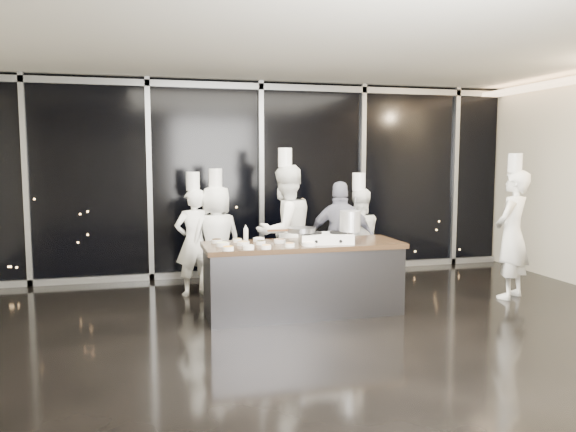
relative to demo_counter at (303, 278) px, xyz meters
name	(u,v)px	position (x,y,z in m)	size (l,w,h in m)	color
ground	(326,335)	(0.00, -0.90, -0.45)	(9.00, 9.00, 0.00)	black
room_shell	(343,130)	(0.18, -0.90, 1.79)	(9.02, 7.02, 3.21)	beige
window_wall	(261,179)	(0.00, 2.53, 1.14)	(8.90, 0.11, 3.20)	black
demo_counter	(303,278)	(0.00, 0.00, 0.00)	(2.46, 0.86, 0.90)	#333237
stove	(326,238)	(0.26, -0.10, 0.51)	(0.70, 0.49, 0.14)	white
frying_pan	(301,230)	(-0.05, -0.06, 0.62)	(0.62, 0.39, 0.06)	gray
stock_pot	(350,221)	(0.57, -0.14, 0.72)	(0.26, 0.26, 0.26)	silver
prep_bowls	(255,243)	(-0.62, -0.07, 0.47)	(1.19, 0.74, 0.05)	white
squeeze_bottle	(246,233)	(-0.66, 0.31, 0.55)	(0.06, 0.06, 0.21)	silver
chef_far_left	(194,240)	(-1.23, 1.33, 0.33)	(0.63, 0.49, 1.75)	white
chef_left	(216,239)	(-0.91, 1.31, 0.34)	(0.88, 0.70, 1.80)	white
chef_center	(285,232)	(-0.02, 0.82, 0.48)	(1.11, 1.00, 2.08)	white
guest	(341,238)	(0.79, 0.81, 0.36)	(1.02, 0.65, 1.62)	#16193D
chef_right	(358,239)	(1.14, 1.02, 0.31)	(0.73, 0.57, 1.73)	white
chef_side	(512,233)	(3.02, 0.04, 0.46)	(0.78, 0.71, 2.01)	white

